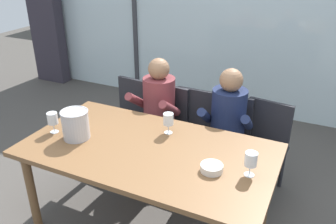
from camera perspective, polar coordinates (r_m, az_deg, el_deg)
ground at (r=3.86m, az=4.21°, el=-8.51°), size 14.00×14.00×0.00m
window_glass_panel at (r=4.80m, az=12.00°, el=14.76°), size 7.11×0.03×2.60m
window_mullion_left at (r=5.38m, az=-5.42°, el=16.32°), size 0.06×0.06×2.60m
hillside_vineyard at (r=9.05m, az=18.78°, el=15.36°), size 13.11×2.40×1.50m
curtain_heavy_drape at (r=6.23m, az=-19.59°, el=16.30°), size 0.56×0.20×2.60m
dining_table at (r=2.72m, az=-3.20°, el=-7.23°), size 1.91×1.04×0.76m
chair_near_curtain at (r=3.82m, az=-6.16°, el=-0.28°), size 0.48×0.48×0.86m
chair_left_of_center at (r=3.63m, az=-0.50°, el=-1.56°), size 0.49×0.49×0.86m
chair_center at (r=3.54m, az=3.91°, el=-2.41°), size 0.45×0.45×0.86m
chair_right_of_center at (r=3.45m, az=9.49°, el=-3.53°), size 0.45×0.45×0.86m
chair_near_window_right at (r=3.40m, az=15.20°, el=-4.56°), size 0.50×0.50×0.86m
person_maroon_top at (r=3.48m, az=-2.06°, el=0.33°), size 0.48×0.63×1.18m
person_navy_polo at (r=3.24m, az=9.42°, el=-2.03°), size 0.48×0.63×1.18m
ice_bucket_primary at (r=2.85m, az=-14.81°, el=-1.92°), size 0.22×0.22×0.23m
tasting_bowl at (r=2.43m, az=7.11°, el=-9.00°), size 0.16×0.16×0.05m
wine_glass_by_left_taster at (r=2.38m, az=13.33°, el=-7.63°), size 0.08×0.08×0.17m
wine_glass_near_bucket at (r=2.82m, az=0.06°, el=-1.31°), size 0.08×0.08×0.17m
wine_glass_center_pour at (r=2.98m, az=-18.27°, el=-1.05°), size 0.08×0.08×0.17m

